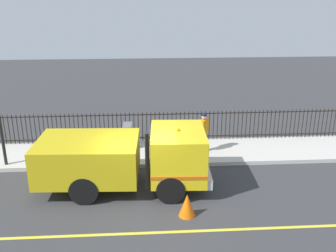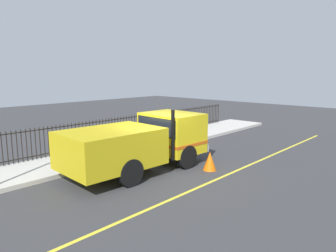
# 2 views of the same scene
# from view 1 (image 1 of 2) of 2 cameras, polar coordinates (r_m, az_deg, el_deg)

# --- Properties ---
(ground_plane) EXTENTS (56.79, 56.79, 0.00)m
(ground_plane) POSITION_cam_1_polar(r_m,az_deg,el_deg) (13.33, -4.18, -10.08)
(ground_plane) COLOR #38383A
(ground_plane) RESTS_ON ground
(sidewalk_slab) EXTENTS (2.69, 25.82, 0.16)m
(sidewalk_slab) POSITION_cam_1_polar(r_m,az_deg,el_deg) (16.24, -4.15, -4.08)
(sidewalk_slab) COLOR beige
(sidewalk_slab) RESTS_ON ground
(lane_marking) EXTENTS (0.12, 23.23, 0.01)m
(lane_marking) POSITION_cam_1_polar(r_m,az_deg,el_deg) (11.35, -4.21, -15.91)
(lane_marking) COLOR yellow
(lane_marking) RESTS_ON ground
(work_truck) EXTENTS (2.68, 6.05, 2.45)m
(work_truck) POSITION_cam_1_polar(r_m,az_deg,el_deg) (13.20, -5.33, -4.48)
(work_truck) COLOR yellow
(work_truck) RESTS_ON ground
(worker_standing) EXTENTS (0.53, 0.47, 1.73)m
(worker_standing) POSITION_cam_1_polar(r_m,az_deg,el_deg) (15.83, 5.44, -0.30)
(worker_standing) COLOR orange
(worker_standing) RESTS_ON sidewalk_slab
(iron_fence) EXTENTS (0.04, 21.98, 1.37)m
(iron_fence) POSITION_cam_1_polar(r_m,az_deg,el_deg) (17.06, -4.20, -0.10)
(iron_fence) COLOR black
(iron_fence) RESTS_ON sidewalk_slab
(utility_cabinet) EXTENTS (0.77, 0.39, 1.03)m
(utility_cabinet) POSITION_cam_1_polar(r_m,az_deg,el_deg) (16.54, -6.12, -1.45)
(utility_cabinet) COLOR slate
(utility_cabinet) RESTS_ON sidewalk_slab
(traffic_cone) EXTENTS (0.52, 0.52, 0.74)m
(traffic_cone) POSITION_cam_1_polar(r_m,az_deg,el_deg) (11.91, 2.91, -11.89)
(traffic_cone) COLOR orange
(traffic_cone) RESTS_ON ground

